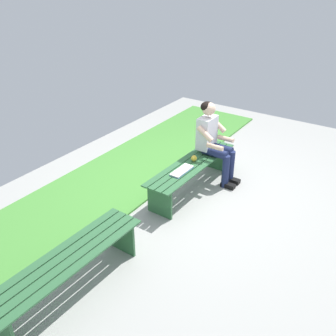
{
  "coord_description": "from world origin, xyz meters",
  "views": [
    {
      "loc": [
        4.23,
        2.42,
        3.03
      ],
      "look_at": [
        0.85,
        0.15,
        0.81
      ],
      "focal_mm": 39.87,
      "sensor_mm": 36.0,
      "label": 1
    }
  ],
  "objects": [
    {
      "name": "bench_far",
      "position": [
        2.44,
        0.0,
        0.35
      ],
      "size": [
        1.83,
        0.48,
        0.46
      ],
      "rotation": [
        0.0,
        0.0,
        -0.02
      ],
      "color": "#2D6038",
      "rests_on": "ground"
    },
    {
      "name": "bench_near",
      "position": [
        0.0,
        0.0,
        0.35
      ],
      "size": [
        1.86,
        0.48,
        0.46
      ],
      "rotation": [
        0.0,
        0.0,
        -0.02
      ],
      "color": "#2D6038",
      "rests_on": "ground"
    },
    {
      "name": "apple",
      "position": [
        -0.07,
        -0.01,
        0.5
      ],
      "size": [
        0.09,
        0.09,
        0.09
      ],
      "primitive_type": "sphere",
      "color": "gold",
      "rests_on": "bench_near"
    },
    {
      "name": "grass_strip",
      "position": [
        1.22,
        -1.14,
        0.01
      ],
      "size": [
        9.0,
        1.54,
        0.03
      ],
      "primitive_type": "cube",
      "color": "#478C38",
      "rests_on": "ground"
    },
    {
      "name": "book_open",
      "position": [
        0.3,
        0.01,
        0.47
      ],
      "size": [
        0.42,
        0.17,
        0.02
      ],
      "rotation": [
        0.0,
        0.0,
        -0.02
      ],
      "color": "white",
      "rests_on": "bench_near"
    },
    {
      "name": "ground_plane",
      "position": [
        1.22,
        1.0,
        -0.02
      ],
      "size": [
        10.0,
        7.0,
        0.04
      ],
      "primitive_type": "cube",
      "color": "#9E9E99"
    },
    {
      "name": "person_seated",
      "position": [
        -0.46,
        0.1,
        0.7
      ],
      "size": [
        0.5,
        0.69,
        1.26
      ],
      "color": "silver",
      "rests_on": "ground"
    }
  ]
}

